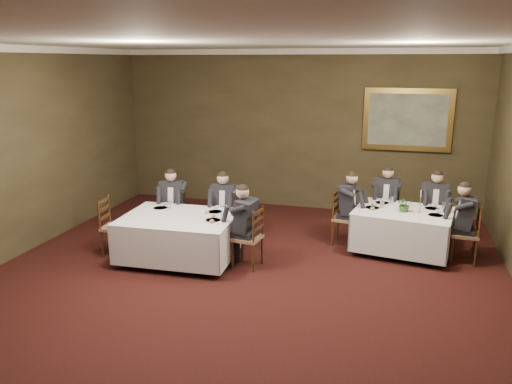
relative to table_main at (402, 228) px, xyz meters
The scene contains 26 objects.
ground 3.59m from the table_main, 131.00° to the right, with size 10.00×10.00×0.00m, color black.
ceiling 4.69m from the table_main, 131.00° to the right, with size 8.00×10.00×0.10m, color silver.
back_wall 3.54m from the table_main, 135.28° to the left, with size 8.00×0.10×3.50m, color #342D1A.
crown_molding 4.65m from the table_main, 131.00° to the right, with size 8.00×10.00×0.12m.
table_main is the anchor object (origin of this frame).
table_second 3.82m from the table_main, 159.41° to the right, with size 1.91×1.48×0.67m.
chair_main_backleft 0.94m from the table_main, 108.42° to the left, with size 0.49×0.47×1.00m.
diner_main_backleft 0.92m from the table_main, 108.73° to the left, with size 0.46×0.53×1.35m.
chair_main_backright 0.94m from the table_main, 53.36° to the left, with size 0.45×0.43×1.00m.
diner_main_backright 0.92m from the table_main, 52.94° to the left, with size 0.43×0.49×1.35m.
chair_main_endleft 1.03m from the table_main, behind, with size 0.47×0.49×1.00m.
diner_main_endleft 1.01m from the table_main, behind, with size 0.52×0.46×1.35m.
chair_main_endright 1.03m from the table_main, ahead, with size 0.45×0.47×1.00m.
diner_main_endright 1.01m from the table_main, ahead, with size 0.51×0.44×1.35m.
chair_sec_backleft 4.14m from the table_main, behind, with size 0.51×0.50×1.00m.
diner_sec_backleft 4.14m from the table_main, behind, with size 0.49×0.55×1.35m.
chair_sec_backright 3.14m from the table_main, behind, with size 0.46×0.44×1.00m.
diner_sec_backright 3.14m from the table_main, behind, with size 0.43×0.50×1.35m.
chair_sec_endright 2.74m from the table_main, 151.58° to the right, with size 0.48×0.49×1.00m.
diner_sec_endright 2.74m from the table_main, 151.72° to the right, with size 0.53×0.46×1.35m.
chair_sec_endleft 4.96m from the table_main, 163.69° to the right, with size 0.47×0.49×1.00m.
centerpiece 0.47m from the table_main, 79.58° to the right, with size 0.27×0.23×0.30m, color #2D5926.
candlestick 0.54m from the table_main, 16.42° to the right, with size 0.06×0.06×0.41m.
place_setting_table_main 0.64m from the table_main, 126.76° to the left, with size 0.33×0.31×0.14m.
place_setting_table_second 4.16m from the table_main, 166.81° to the right, with size 0.33×0.31×0.14m.
painting 2.77m from the table_main, 90.00° to the left, with size 1.78×0.09×1.28m.
Camera 1 is at (2.09, -5.88, 3.25)m, focal length 35.00 mm.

